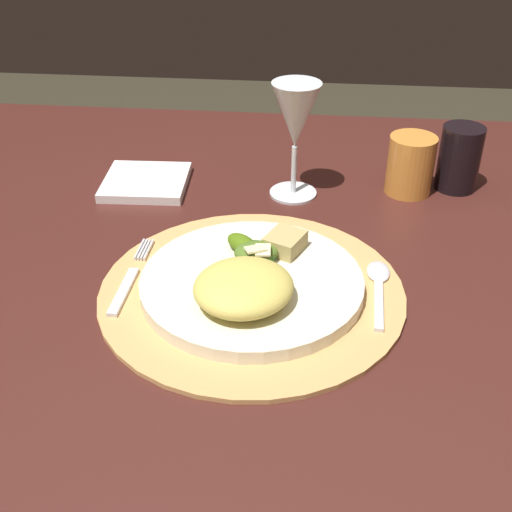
# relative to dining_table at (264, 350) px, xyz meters

# --- Properties ---
(dining_table) EXTENTS (1.23, 1.06, 0.76)m
(dining_table) POSITION_rel_dining_table_xyz_m (0.00, 0.00, 0.00)
(dining_table) COLOR #431D18
(dining_table) RESTS_ON ground
(placemat) EXTENTS (0.36, 0.36, 0.01)m
(placemat) POSITION_rel_dining_table_xyz_m (-0.01, -0.05, 0.14)
(placemat) COLOR tan
(placemat) RESTS_ON dining_table
(dinner_plate) EXTENTS (0.26, 0.26, 0.02)m
(dinner_plate) POSITION_rel_dining_table_xyz_m (-0.01, -0.05, 0.15)
(dinner_plate) COLOR #EBE5CA
(dinner_plate) RESTS_ON placemat
(pasta_serving) EXTENTS (0.15, 0.16, 0.04)m
(pasta_serving) POSITION_rel_dining_table_xyz_m (-0.01, -0.10, 0.18)
(pasta_serving) COLOR #D8C459
(pasta_serving) RESTS_ON dinner_plate
(salad_greens) EXTENTS (0.08, 0.08, 0.03)m
(salad_greens) POSITION_rel_dining_table_xyz_m (-0.01, -0.01, 0.17)
(salad_greens) COLOR #4E6D24
(salad_greens) RESTS_ON dinner_plate
(bread_piece) EXTENTS (0.06, 0.06, 0.02)m
(bread_piece) POSITION_rel_dining_table_xyz_m (0.02, 0.01, 0.17)
(bread_piece) COLOR tan
(bread_piece) RESTS_ON dinner_plate
(fork) EXTENTS (0.02, 0.16, 0.00)m
(fork) POSITION_rel_dining_table_xyz_m (-0.16, -0.05, 0.14)
(fork) COLOR silver
(fork) RESTS_ON placemat
(spoon) EXTENTS (0.03, 0.14, 0.01)m
(spoon) POSITION_rel_dining_table_xyz_m (0.14, -0.03, 0.14)
(spoon) COLOR silver
(spoon) RESTS_ON placemat
(napkin) EXTENTS (0.13, 0.13, 0.01)m
(napkin) POSITION_rel_dining_table_xyz_m (-0.20, 0.20, 0.14)
(napkin) COLOR white
(napkin) RESTS_ON dining_table
(wine_glass) EXTENTS (0.07, 0.07, 0.17)m
(wine_glass) POSITION_rel_dining_table_xyz_m (0.02, 0.20, 0.25)
(wine_glass) COLOR silver
(wine_glass) RESTS_ON dining_table
(amber_tumbler) EXTENTS (0.07, 0.07, 0.09)m
(amber_tumbler) POSITION_rel_dining_table_xyz_m (0.20, 0.23, 0.18)
(amber_tumbler) COLOR orange
(amber_tumbler) RESTS_ON dining_table
(dark_tumbler) EXTENTS (0.06, 0.06, 0.10)m
(dark_tumbler) POSITION_rel_dining_table_xyz_m (0.27, 0.25, 0.18)
(dark_tumbler) COLOR black
(dark_tumbler) RESTS_ON dining_table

